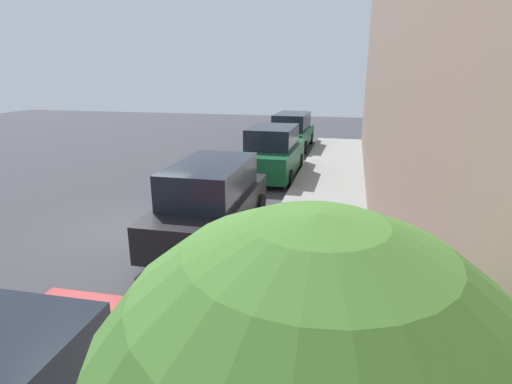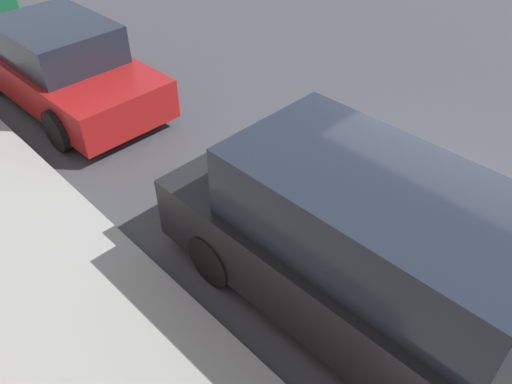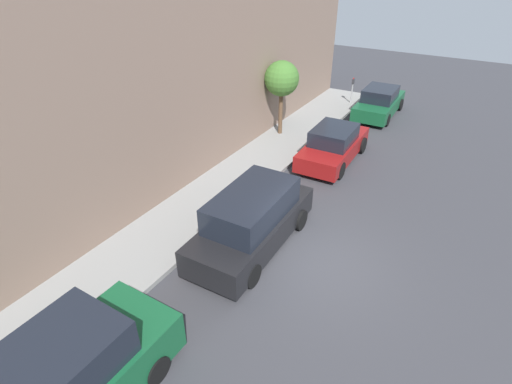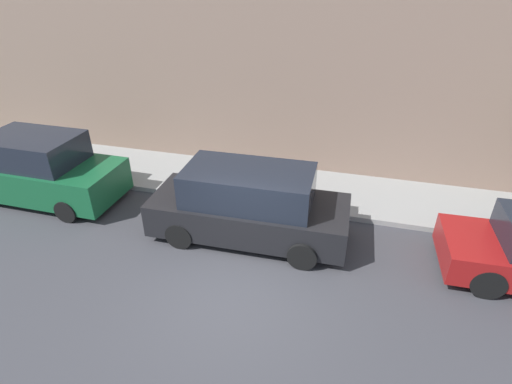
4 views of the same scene
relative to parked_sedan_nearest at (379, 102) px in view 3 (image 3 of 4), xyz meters
The scene contains 8 objects.
ground_plane 13.27m from the parked_sedan_nearest, 99.13° to the left, with size 60.00×60.00×0.00m, color #38383D.
sidewalk 13.37m from the parked_sedan_nearest, 78.37° to the left, with size 2.59×32.00×0.15m.
building_facade 14.71m from the parked_sedan_nearest, 69.13° to the left, with size 2.00×32.00×10.44m.
parked_sedan_nearest is the anchor object (origin of this frame).
parked_sedan_second 6.56m from the parked_sedan_nearest, 89.21° to the left, with size 1.93×4.55×1.54m.
parked_minivan_third 13.33m from the parked_sedan_nearest, 89.80° to the left, with size 2.02×4.94×1.90m.
parking_meter_near 2.04m from the parked_sedan_nearest, 23.56° to the right, with size 0.11×0.15×1.46m.
street_tree 6.63m from the parked_sedan_nearest, 58.25° to the left, with size 1.61×1.61×3.49m.
Camera 3 is at (-2.98, 8.61, 7.91)m, focal length 28.00 mm.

